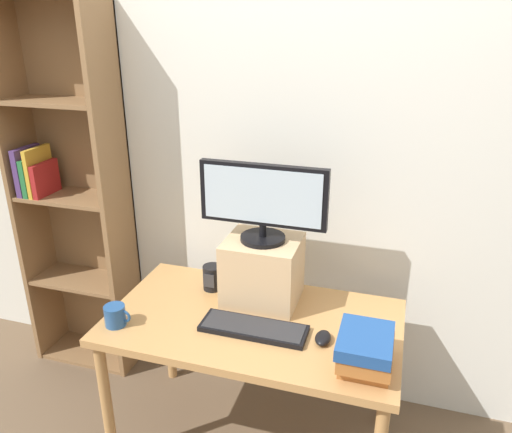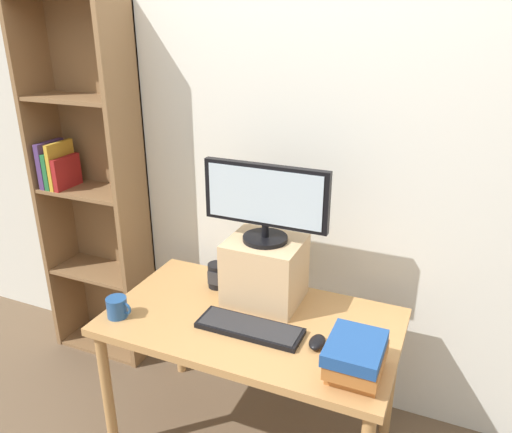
% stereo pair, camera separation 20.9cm
% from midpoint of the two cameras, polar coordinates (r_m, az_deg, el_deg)
% --- Properties ---
extents(back_wall, '(7.00, 0.08, 2.60)m').
position_cam_midpoint_polar(back_wall, '(2.46, 0.97, 6.83)').
color(back_wall, silver).
rests_on(back_wall, ground_plane).
extents(desk, '(1.28, 0.72, 0.70)m').
position_cam_midpoint_polar(desk, '(2.29, -2.99, -13.26)').
color(desk, '#B7844C').
rests_on(desk, ground_plane).
extents(bookshelf_unit, '(0.60, 0.28, 2.04)m').
position_cam_midpoint_polar(bookshelf_unit, '(2.95, -22.26, 2.30)').
color(bookshelf_unit, olive).
rests_on(bookshelf_unit, ground_plane).
extents(riser_box, '(0.34, 0.29, 0.31)m').
position_cam_midpoint_polar(riser_box, '(2.31, -1.84, -6.21)').
color(riser_box, tan).
rests_on(riser_box, desk).
extents(computer_monitor, '(0.57, 0.20, 0.35)m').
position_cam_midpoint_polar(computer_monitor, '(2.17, -1.96, 1.80)').
color(computer_monitor, black).
rests_on(computer_monitor, riser_box).
extents(keyboard, '(0.46, 0.15, 0.02)m').
position_cam_midpoint_polar(keyboard, '(2.16, -3.10, -12.70)').
color(keyboard, black).
rests_on(keyboard, desk).
extents(computer_mouse, '(0.06, 0.10, 0.04)m').
position_cam_midpoint_polar(computer_mouse, '(2.10, 4.78, -13.76)').
color(computer_mouse, black).
rests_on(computer_mouse, desk).
extents(book_stack, '(0.20, 0.26, 0.15)m').
position_cam_midpoint_polar(book_stack, '(1.96, 9.37, -14.94)').
color(book_stack, '#AD662D').
rests_on(book_stack, desk).
extents(coffee_mug, '(0.12, 0.09, 0.09)m').
position_cam_midpoint_polar(coffee_mug, '(2.29, -18.35, -10.78)').
color(coffee_mug, '#234C84').
rests_on(coffee_mug, desk).
extents(desk_speaker, '(0.09, 0.10, 0.12)m').
position_cam_midpoint_polar(desk_speaker, '(2.46, -7.46, -6.99)').
color(desk_speaker, black).
rests_on(desk_speaker, desk).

